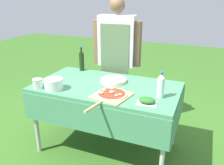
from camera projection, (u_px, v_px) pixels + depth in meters
ground_plane at (107, 147)px, 2.65m from camera, size 12.00×12.00×0.00m
prep_table at (107, 93)px, 2.41m from camera, size 1.46×0.81×0.75m
person_cook at (117, 53)px, 2.86m from camera, size 0.59×0.23×1.58m
pizza_on_peel at (111, 95)px, 2.13m from camera, size 0.36×0.56×0.05m
oil_bottle at (82, 61)px, 2.80m from camera, size 0.06×0.06×0.29m
water_bottle at (161, 86)px, 2.07m from camera, size 0.06×0.06×0.24m
herb_container at (147, 101)px, 1.99m from camera, size 0.18×0.13×0.05m
mixing_tub at (54, 84)px, 2.27m from camera, size 0.18×0.18×0.11m
plate_stack at (114, 80)px, 2.47m from camera, size 0.27×0.27×0.03m
sauce_jar at (38, 84)px, 2.31m from camera, size 0.10×0.10×0.09m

